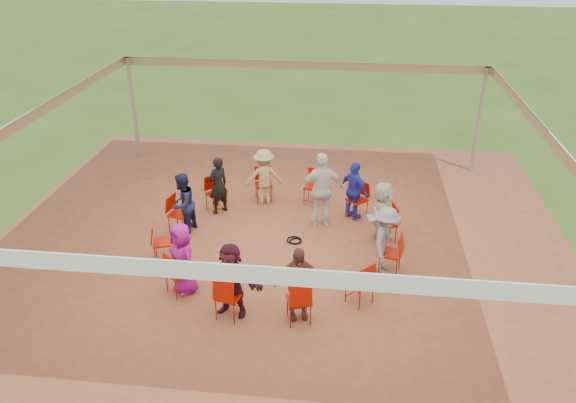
# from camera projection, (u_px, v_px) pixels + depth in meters

# --- Properties ---
(ground) EXTENTS (80.00, 80.00, 0.00)m
(ground) POSITION_uv_depth(u_px,v_px,m) (278.00, 250.00, 12.40)
(ground) COLOR #35541A
(ground) RESTS_ON ground
(dirt_patch) EXTENTS (13.00, 13.00, 0.00)m
(dirt_patch) POSITION_uv_depth(u_px,v_px,m) (278.00, 250.00, 12.40)
(dirt_patch) COLOR brown
(dirt_patch) RESTS_ON ground
(tent) EXTENTS (10.33, 10.33, 3.00)m
(tent) POSITION_uv_depth(u_px,v_px,m) (277.00, 150.00, 11.33)
(tent) COLOR #B2B2B7
(tent) RESTS_ON ground
(chair_0) EXTENTS (0.54, 0.53, 0.90)m
(chair_0) POSITION_uv_depth(u_px,v_px,m) (386.00, 223.00, 12.57)
(chair_0) COLOR #A30E00
(chair_0) RESTS_ON ground
(chair_1) EXTENTS (0.61, 0.61, 0.90)m
(chair_1) POSITION_uv_depth(u_px,v_px,m) (357.00, 200.00, 13.60)
(chair_1) COLOR #A30E00
(chair_1) RESTS_ON ground
(chair_2) EXTENTS (0.51, 0.53, 0.90)m
(chair_2) POSITION_uv_depth(u_px,v_px,m) (313.00, 187.00, 14.25)
(chair_2) COLOR #A30E00
(chair_2) RESTS_ON ground
(chair_3) EXTENTS (0.53, 0.54, 0.90)m
(chair_3) POSITION_uv_depth(u_px,v_px,m) (264.00, 185.00, 14.36)
(chair_3) COLOR #A30E00
(chair_3) RESTS_ON ground
(chair_4) EXTENTS (0.61, 0.61, 0.90)m
(chair_4) POSITION_uv_depth(u_px,v_px,m) (216.00, 194.00, 13.89)
(chair_4) COLOR #A30E00
(chair_4) RESTS_ON ground
(chair_5) EXTENTS (0.53, 0.51, 0.90)m
(chair_5) POSITION_uv_depth(u_px,v_px,m) (179.00, 214.00, 12.96)
(chair_5) COLOR #A30E00
(chair_5) RESTS_ON ground
(chair_6) EXTENTS (0.54, 0.53, 0.90)m
(chair_6) POSITION_uv_depth(u_px,v_px,m) (163.00, 242.00, 11.84)
(chair_6) COLOR #A30E00
(chair_6) RESTS_ON ground
(chair_7) EXTENTS (0.61, 0.61, 0.90)m
(chair_7) POSITION_uv_depth(u_px,v_px,m) (179.00, 273.00, 10.80)
(chair_7) COLOR #A30E00
(chair_7) RESTS_ON ground
(chair_8) EXTENTS (0.51, 0.53, 0.90)m
(chair_8) POSITION_uv_depth(u_px,v_px,m) (229.00, 296.00, 10.15)
(chair_8) COLOR #A30E00
(chair_8) RESTS_ON ground
(chair_9) EXTENTS (0.53, 0.54, 0.90)m
(chair_9) POSITION_uv_depth(u_px,v_px,m) (299.00, 300.00, 10.04)
(chair_9) COLOR #A30E00
(chair_9) RESTS_ON ground
(chair_10) EXTENTS (0.61, 0.61, 0.90)m
(chair_10) POSITION_uv_depth(u_px,v_px,m) (360.00, 283.00, 10.51)
(chair_10) COLOR #A30E00
(chair_10) RESTS_ON ground
(chair_11) EXTENTS (0.53, 0.51, 0.90)m
(chair_11) POSITION_uv_depth(u_px,v_px,m) (390.00, 254.00, 11.44)
(chair_11) COLOR #A30E00
(chair_11) RESTS_ON ground
(person_seated_0) EXTENTS (0.87, 1.44, 1.46)m
(person_seated_0) POSITION_uv_depth(u_px,v_px,m) (382.00, 212.00, 12.42)
(person_seated_0) COLOR beige
(person_seated_0) RESTS_ON ground
(person_seated_1) EXTENTS (0.92, 0.91, 1.46)m
(person_seated_1) POSITION_uv_depth(u_px,v_px,m) (354.00, 191.00, 13.40)
(person_seated_1) COLOR #232DA0
(person_seated_1) RESTS_ON ground
(person_seated_2) EXTENTS (1.04, 0.71, 1.46)m
(person_seated_2) POSITION_uv_depth(u_px,v_px,m) (264.00, 177.00, 14.13)
(person_seated_2) COLOR #9B895A
(person_seated_2) RESTS_ON ground
(person_seated_3) EXTENTS (0.62, 0.63, 1.46)m
(person_seated_3) POSITION_uv_depth(u_px,v_px,m) (218.00, 185.00, 13.68)
(person_seated_3) COLOR black
(person_seated_3) RESTS_ON ground
(person_seated_4) EXTENTS (0.57, 0.79, 1.46)m
(person_seated_4) POSITION_uv_depth(u_px,v_px,m) (183.00, 204.00, 12.80)
(person_seated_4) COLOR #151B3C
(person_seated_4) RESTS_ON ground
(person_seated_5) EXTENTS (0.79, 0.78, 1.46)m
(person_seated_5) POSITION_uv_depth(u_px,v_px,m) (183.00, 259.00, 10.74)
(person_seated_5) COLOR #951180
(person_seated_5) RESTS_ON ground
(person_seated_6) EXTENTS (1.44, 0.81, 1.46)m
(person_seated_6) POSITION_uv_depth(u_px,v_px,m) (231.00, 280.00, 10.12)
(person_seated_6) COLOR #3C101E
(person_seated_6) RESTS_ON ground
(person_seated_7) EXTENTS (0.94, 0.66, 1.46)m
(person_seated_7) POSITION_uv_depth(u_px,v_px,m) (298.00, 283.00, 10.02)
(person_seated_7) COLOR brown
(person_seated_7) RESTS_ON ground
(person_seated_8) EXTENTS (0.68, 1.03, 1.46)m
(person_seated_8) POSITION_uv_depth(u_px,v_px,m) (385.00, 240.00, 11.34)
(person_seated_8) COLOR slate
(person_seated_8) RESTS_ON ground
(standing_person) EXTENTS (1.17, 0.78, 1.83)m
(standing_person) POSITION_uv_depth(u_px,v_px,m) (322.00, 190.00, 13.02)
(standing_person) COLOR silver
(standing_person) RESTS_ON ground
(cable_coil) EXTENTS (0.41, 0.41, 0.03)m
(cable_coil) POSITION_uv_depth(u_px,v_px,m) (295.00, 241.00, 12.73)
(cable_coil) COLOR black
(cable_coil) RESTS_ON ground
(laptop) EXTENTS (0.31, 0.36, 0.21)m
(laptop) POSITION_uv_depth(u_px,v_px,m) (375.00, 215.00, 12.42)
(laptop) COLOR #B7B7BC
(laptop) RESTS_ON ground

